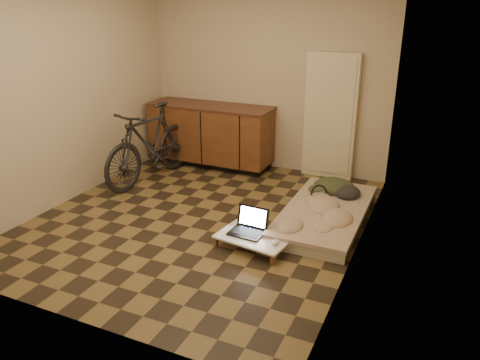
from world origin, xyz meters
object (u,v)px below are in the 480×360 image
at_px(lap_desk, 254,237).
at_px(laptop, 249,227).
at_px(futon, 325,214).
at_px(bicycle, 150,140).

distance_m(lap_desk, laptop, 0.12).
bearing_deg(lap_desk, futon, 68.80).
relative_size(bicycle, futon, 0.99).
bearing_deg(futon, bicycle, 173.95).
height_order(bicycle, lap_desk, bicycle).
xyz_separation_m(lap_desk, laptop, (-0.08, 0.06, 0.06)).
height_order(bicycle, futon, bicycle).
bearing_deg(laptop, bicycle, 153.59).
xyz_separation_m(bicycle, futon, (2.50, -0.26, -0.49)).
relative_size(futon, lap_desk, 2.28).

